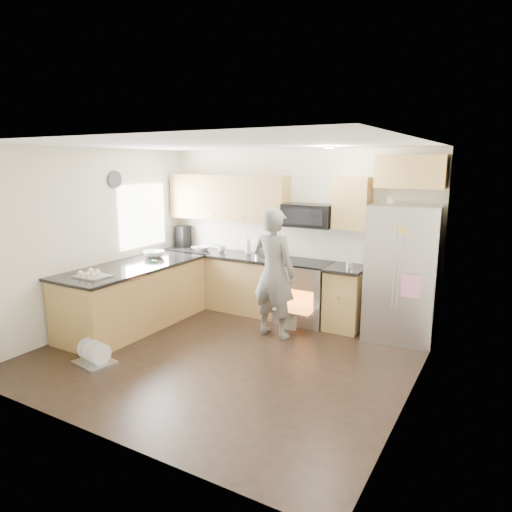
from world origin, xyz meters
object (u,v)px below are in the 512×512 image
Objects in this scene: stove_range at (304,278)px; refrigerator at (401,273)px; dish_rack at (95,357)px; person at (274,273)px.

refrigerator is (1.42, 0.01, 0.25)m from stove_range.
stove_range is at bearing 174.52° from refrigerator.
refrigerator reaches higher than dish_rack.
stove_range reaches higher than dish_rack.
refrigerator is 1.73m from person.
refrigerator is at bearing 0.30° from stove_range.
stove_range is 0.99× the size of person.
dish_rack is at bearing -120.75° from stove_range.
dish_rack is at bearing 57.90° from person.
person is (-0.13, -0.77, 0.23)m from stove_range.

